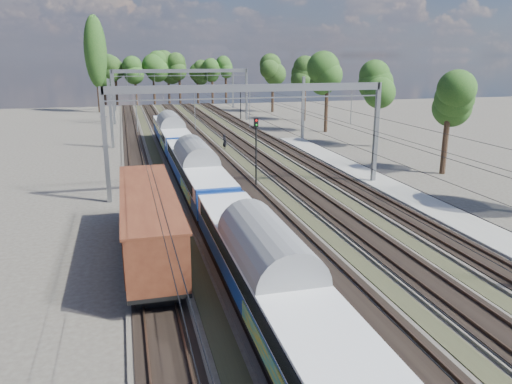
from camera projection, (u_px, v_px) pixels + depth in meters
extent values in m
cube|color=#47423A|center=(136.00, 162.00, 54.18)|extent=(3.00, 130.00, 0.15)
cube|color=black|center=(136.00, 161.00, 54.15)|extent=(2.50, 130.00, 0.06)
cube|color=#473326|center=(129.00, 160.00, 53.95)|extent=(0.08, 130.00, 0.14)
cube|color=#473326|center=(143.00, 160.00, 54.30)|extent=(0.08, 130.00, 0.14)
cube|color=#47423A|center=(178.00, 160.00, 55.29)|extent=(3.00, 130.00, 0.15)
cube|color=black|center=(178.00, 159.00, 55.27)|extent=(2.50, 130.00, 0.06)
cube|color=#473326|center=(171.00, 158.00, 55.06)|extent=(0.08, 130.00, 0.14)
cube|color=#473326|center=(184.00, 158.00, 55.42)|extent=(0.08, 130.00, 0.14)
cube|color=#47423A|center=(218.00, 158.00, 56.40)|extent=(3.00, 130.00, 0.15)
cube|color=black|center=(218.00, 157.00, 56.38)|extent=(2.50, 130.00, 0.06)
cube|color=#473326|center=(211.00, 156.00, 56.17)|extent=(0.08, 130.00, 0.14)
cube|color=#473326|center=(224.00, 156.00, 56.53)|extent=(0.08, 130.00, 0.14)
cube|color=#47423A|center=(256.00, 156.00, 57.52)|extent=(3.00, 130.00, 0.15)
cube|color=black|center=(256.00, 155.00, 57.49)|extent=(2.50, 130.00, 0.06)
cube|color=#473326|center=(250.00, 154.00, 57.29)|extent=(0.08, 130.00, 0.14)
cube|color=#473326|center=(262.00, 154.00, 57.64)|extent=(0.08, 130.00, 0.14)
cube|color=#47423A|center=(293.00, 154.00, 58.63)|extent=(3.00, 130.00, 0.15)
cube|color=black|center=(293.00, 153.00, 58.60)|extent=(2.50, 130.00, 0.06)
cube|color=#473326|center=(287.00, 152.00, 58.40)|extent=(0.08, 130.00, 0.14)
cube|color=#473326|center=(299.00, 152.00, 58.76)|extent=(0.08, 130.00, 0.14)
cube|color=#363323|center=(157.00, 161.00, 54.75)|extent=(1.10, 130.00, 0.05)
cube|color=#363323|center=(198.00, 159.00, 55.86)|extent=(1.10, 130.00, 0.05)
cube|color=#363323|center=(237.00, 157.00, 56.97)|extent=(1.10, 130.00, 0.05)
cube|color=#363323|center=(275.00, 155.00, 58.09)|extent=(1.10, 130.00, 0.05)
cube|color=gray|center=(445.00, 214.00, 36.05)|extent=(3.00, 70.00, 0.30)
cube|color=gray|center=(105.00, 146.00, 38.41)|extent=(0.35, 0.35, 9.00)
cube|color=gray|center=(376.00, 134.00, 44.09)|extent=(0.35, 0.35, 9.00)
cube|color=gray|center=(250.00, 88.00, 40.14)|extent=(23.00, 0.35, 0.60)
cube|color=gray|center=(113.00, 97.00, 83.15)|extent=(0.35, 0.35, 9.00)
cube|color=gray|center=(246.00, 95.00, 88.84)|extent=(0.35, 0.35, 9.00)
cube|color=gray|center=(181.00, 71.00, 84.88)|extent=(23.00, 0.35, 0.60)
cube|color=gray|center=(111.00, 114.00, 61.78)|extent=(0.35, 0.35, 8.50)
cube|color=gray|center=(114.00, 90.00, 103.72)|extent=(0.35, 0.35, 8.50)
cube|color=gray|center=(303.00, 108.00, 68.03)|extent=(0.35, 0.35, 8.50)
cube|color=gray|center=(233.00, 88.00, 109.98)|extent=(0.35, 0.35, 8.50)
cylinder|color=black|center=(133.00, 112.00, 52.74)|extent=(0.03, 130.00, 0.03)
cylinder|color=black|center=(132.00, 101.00, 52.45)|extent=(0.03, 130.00, 0.03)
cylinder|color=black|center=(176.00, 110.00, 53.86)|extent=(0.03, 130.00, 0.03)
cylinder|color=black|center=(175.00, 100.00, 53.56)|extent=(0.03, 130.00, 0.03)
cylinder|color=black|center=(217.00, 109.00, 54.97)|extent=(0.03, 130.00, 0.03)
cylinder|color=black|center=(216.00, 99.00, 54.68)|extent=(0.03, 130.00, 0.03)
cylinder|color=black|center=(256.00, 108.00, 56.08)|extent=(0.03, 130.00, 0.03)
cylinder|color=black|center=(256.00, 98.00, 55.79)|extent=(0.03, 130.00, 0.03)
cylinder|color=black|center=(294.00, 107.00, 57.19)|extent=(0.03, 130.00, 0.03)
cylinder|color=black|center=(294.00, 97.00, 56.90)|extent=(0.03, 130.00, 0.03)
cylinder|color=black|center=(105.00, 93.00, 116.42)|extent=(0.56, 0.56, 5.75)
sphere|color=#163613|center=(103.00, 72.00, 115.21)|extent=(5.47, 5.47, 5.47)
cylinder|color=black|center=(121.00, 92.00, 115.17)|extent=(0.56, 0.56, 6.20)
sphere|color=#163613|center=(120.00, 70.00, 113.86)|extent=(4.50, 4.50, 4.50)
cylinder|color=black|center=(134.00, 92.00, 115.43)|extent=(0.56, 0.56, 5.95)
sphere|color=#163613|center=(133.00, 71.00, 114.17)|extent=(5.33, 5.33, 5.33)
cylinder|color=black|center=(154.00, 92.00, 118.59)|extent=(0.56, 0.56, 5.58)
sphere|color=#163613|center=(153.00, 73.00, 117.41)|extent=(5.14, 5.14, 5.14)
cylinder|color=black|center=(167.00, 92.00, 117.00)|extent=(0.56, 0.56, 5.70)
sphere|color=#163613|center=(167.00, 72.00, 115.79)|extent=(3.99, 3.99, 3.99)
cylinder|color=black|center=(180.00, 90.00, 118.36)|extent=(0.56, 0.56, 6.61)
sphere|color=#163613|center=(179.00, 67.00, 116.96)|extent=(4.76, 4.76, 4.76)
cylinder|color=black|center=(201.00, 91.00, 118.76)|extent=(0.56, 0.56, 6.24)
sphere|color=#163613|center=(200.00, 69.00, 117.44)|extent=(5.29, 5.29, 5.29)
cylinder|color=black|center=(212.00, 90.00, 120.24)|extent=(0.56, 0.56, 6.39)
sphere|color=#163613|center=(212.00, 68.00, 118.89)|extent=(4.25, 4.25, 4.25)
cylinder|color=black|center=(230.00, 91.00, 121.59)|extent=(0.56, 0.56, 5.80)
sphere|color=#163613|center=(230.00, 71.00, 120.37)|extent=(5.32, 5.32, 5.32)
cylinder|color=black|center=(457.00, 139.00, 48.45)|extent=(0.56, 0.56, 6.86)
sphere|color=#163613|center=(463.00, 81.00, 47.00)|extent=(4.39, 4.39, 4.39)
cylinder|color=black|center=(377.00, 123.00, 62.91)|extent=(0.56, 0.56, 6.11)
sphere|color=#163613|center=(379.00, 83.00, 61.61)|extent=(4.82, 4.82, 4.82)
cylinder|color=black|center=(340.00, 112.00, 74.44)|extent=(0.56, 0.56, 6.16)
sphere|color=#163613|center=(342.00, 78.00, 73.13)|extent=(3.85, 3.85, 3.85)
cylinder|color=black|center=(303.00, 102.00, 89.77)|extent=(0.56, 0.56, 6.27)
sphere|color=#163613|center=(304.00, 73.00, 88.44)|extent=(3.81, 3.81, 3.81)
cylinder|color=black|center=(280.00, 97.00, 102.52)|extent=(0.56, 0.56, 5.90)
sphere|color=#163613|center=(280.00, 74.00, 101.27)|extent=(4.93, 4.93, 4.93)
cylinder|color=black|center=(97.00, 72.00, 100.12)|extent=(0.70, 0.70, 16.00)
ellipsoid|color=#1B4F1A|center=(95.00, 51.00, 99.07)|extent=(4.40, 4.40, 14.08)
cube|color=black|center=(232.00, 248.00, 28.55)|extent=(2.06, 3.09, 0.82)
cube|color=navy|center=(267.00, 275.00, 21.43)|extent=(2.88, 20.59, 1.96)
cube|color=silver|center=(267.00, 264.00, 21.29)|extent=(2.96, 19.76, 0.98)
cube|color=black|center=(300.00, 261.00, 21.66)|extent=(0.04, 17.50, 0.72)
cube|color=yellow|center=(303.00, 342.00, 17.34)|extent=(2.99, 5.76, 0.72)
cylinder|color=gray|center=(267.00, 254.00, 21.17)|extent=(2.92, 20.59, 2.92)
cube|color=black|center=(211.00, 213.00, 34.87)|extent=(2.06, 3.09, 0.82)
cube|color=black|center=(186.00, 169.00, 48.30)|extent=(2.06, 3.09, 0.82)
cube|color=navy|center=(196.00, 170.00, 41.18)|extent=(2.88, 20.59, 1.96)
cube|color=silver|center=(196.00, 164.00, 41.04)|extent=(2.96, 19.76, 0.98)
cube|color=black|center=(214.00, 163.00, 41.41)|extent=(0.04, 17.50, 0.72)
cube|color=yellow|center=(205.00, 190.00, 37.09)|extent=(2.99, 5.76, 0.72)
cylinder|color=gray|center=(196.00, 158.00, 40.92)|extent=(2.92, 20.59, 2.92)
cube|color=black|center=(178.00, 156.00, 54.62)|extent=(2.06, 3.09, 0.82)
cube|color=black|center=(166.00, 136.00, 68.05)|extent=(2.06, 3.09, 0.82)
cube|color=navy|center=(171.00, 133.00, 60.93)|extent=(2.88, 20.59, 1.96)
cube|color=silver|center=(171.00, 129.00, 60.79)|extent=(2.96, 19.76, 0.98)
cube|color=black|center=(183.00, 128.00, 61.16)|extent=(0.04, 17.50, 0.72)
cube|color=yellow|center=(175.00, 143.00, 56.84)|extent=(2.99, 5.76, 0.72)
cylinder|color=gray|center=(171.00, 125.00, 60.67)|extent=(2.92, 20.59, 2.92)
cube|color=black|center=(157.00, 288.00, 23.82)|extent=(2.07, 2.70, 0.73)
cube|color=black|center=(146.00, 222.00, 33.30)|extent=(2.07, 2.70, 0.73)
cube|color=black|center=(150.00, 242.00, 28.43)|extent=(2.80, 14.52, 0.21)
cube|color=#4D2114|center=(149.00, 217.00, 28.05)|extent=(2.80, 14.52, 2.70)
cube|color=#4D2114|center=(147.00, 193.00, 27.68)|extent=(3.01, 14.52, 0.12)
imported|color=black|center=(225.00, 142.00, 61.48)|extent=(0.68, 0.81, 1.90)
cylinder|color=black|center=(256.00, 158.00, 43.06)|extent=(0.15, 0.15, 5.35)
cube|color=black|center=(256.00, 123.00, 42.25)|extent=(0.40, 0.27, 0.75)
sphere|color=red|center=(256.00, 120.00, 42.07)|extent=(0.17, 0.17, 0.17)
sphere|color=#0C9919|center=(256.00, 125.00, 42.17)|extent=(0.17, 0.17, 0.17)
cylinder|color=black|center=(241.00, 104.00, 89.70)|extent=(0.15, 0.15, 5.52)
cube|color=black|center=(240.00, 86.00, 88.87)|extent=(0.43, 0.32, 0.77)
sphere|color=red|center=(241.00, 85.00, 88.68)|extent=(0.18, 0.18, 0.18)
sphere|color=#0C9919|center=(241.00, 87.00, 88.78)|extent=(0.18, 0.18, 0.18)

